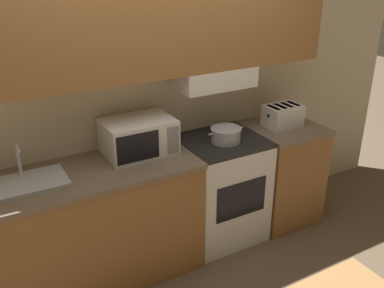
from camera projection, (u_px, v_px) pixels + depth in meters
name	position (u px, v px, depth m)	size (l,w,h in m)	color
ground_plane	(157.00, 231.00, 3.85)	(16.00, 16.00, 0.00)	brown
wall_back	(155.00, 66.00, 3.20)	(5.21, 0.38, 2.55)	beige
lower_counter_main	(94.00, 226.00, 3.13)	(1.56, 0.65, 0.91)	#936033
lower_counter_right_stub	(279.00, 172.00, 3.92)	(0.61, 0.65, 0.91)	#936033
stove_range	(220.00, 188.00, 3.64)	(0.66, 0.61, 0.91)	white
cooking_pot	(226.00, 134.00, 3.39)	(0.33, 0.25, 0.12)	#B7BABF
microwave	(138.00, 136.00, 3.17)	(0.51, 0.39, 0.27)	white
toaster	(283.00, 116.00, 3.70)	(0.32, 0.22, 0.19)	white
sink_basin	(25.00, 183.00, 2.76)	(0.53, 0.33, 0.25)	#B7BABF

